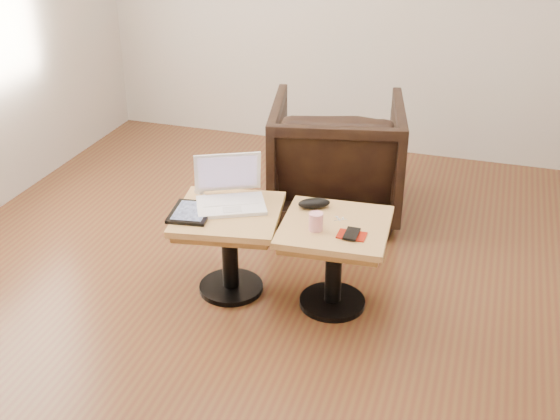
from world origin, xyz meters
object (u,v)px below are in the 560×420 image
(side_table_right, at_px, (335,245))
(striped_cup, at_px, (316,222))
(laptop, at_px, (230,194))
(armchair, at_px, (336,157))
(side_table_left, at_px, (229,231))

(side_table_right, distance_m, striped_cup, 0.21)
(laptop, relative_size, striped_cup, 4.99)
(striped_cup, relative_size, armchair, 0.11)
(striped_cup, bearing_deg, side_table_right, 47.97)
(laptop, distance_m, striped_cup, 0.54)
(side_table_left, relative_size, armchair, 0.73)
(laptop, xyz_separation_m, armchair, (0.35, 1.01, -0.15))
(side_table_left, height_order, armchair, armchair)
(striped_cup, bearing_deg, side_table_left, 173.24)
(side_table_left, distance_m, striped_cup, 0.52)
(armchair, bearing_deg, laptop, 59.14)
(side_table_right, bearing_deg, laptop, 170.59)
(side_table_left, xyz_separation_m, laptop, (-0.03, 0.09, 0.17))
(side_table_left, distance_m, armchair, 1.15)
(armchair, bearing_deg, side_table_right, 91.08)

